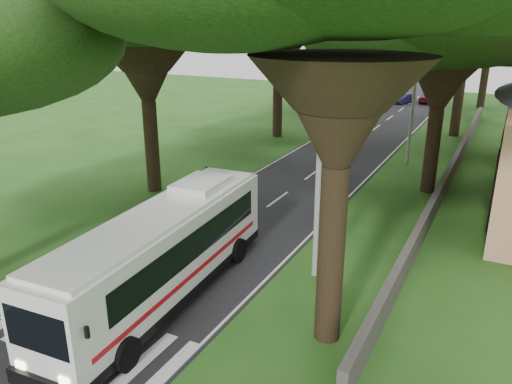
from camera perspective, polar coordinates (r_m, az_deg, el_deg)
ground at (r=20.50m, az=-14.68°, el=-12.95°), size 140.00×140.00×0.00m
road at (r=40.89m, az=9.02°, el=3.88°), size 8.00×120.00×0.04m
crosswalk at (r=19.35m, az=-18.72°, el=-15.55°), size 8.00×3.00×0.01m
property_wall at (r=38.05m, az=21.51°, el=2.51°), size 0.35×50.00×1.20m
pole_near at (r=20.76m, az=7.12°, el=0.77°), size 1.60×0.24×8.00m
pole_mid at (r=39.65m, az=17.44°, el=8.94°), size 1.60×0.24×8.00m
pole_far at (r=59.28m, az=21.12°, el=11.73°), size 1.60×0.24×8.00m
tree_l_midb at (r=46.87m, az=2.63°, el=20.08°), size 14.84×14.84×14.61m
tree_l_far at (r=63.97m, az=8.92°, el=18.88°), size 12.66×12.66×13.32m
tree_r_mida at (r=32.80m, az=21.09°, el=18.19°), size 14.69×14.69×13.99m
tree_r_far at (r=68.63m, az=25.54°, el=17.90°), size 12.95×12.95×14.05m
coach_bus at (r=20.11m, az=-10.50°, el=-6.75°), size 3.56×12.79×3.73m
distant_car_a at (r=53.15m, az=11.20°, el=8.08°), size 2.48×4.18×1.33m
distant_car_b at (r=69.61m, az=16.53°, el=10.22°), size 2.51×3.99×1.24m
distant_car_c at (r=70.96m, az=18.83°, el=10.13°), size 2.05×4.24×1.19m
pedestrian at (r=32.13m, az=-5.49°, el=1.40°), size 0.57×0.73×1.78m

